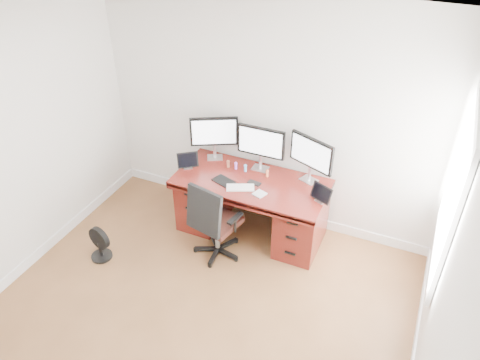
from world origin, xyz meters
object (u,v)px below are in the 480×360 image
at_px(desk, 252,204).
at_px(floor_fan, 99,244).
at_px(monitor_center, 261,143).
at_px(keyboard, 240,188).
at_px(office_chair, 215,232).

relative_size(desk, floor_fan, 4.25).
distance_m(desk, monitor_center, 0.72).
distance_m(monitor_center, keyboard, 0.55).
relative_size(desk, monitor_center, 3.09).
height_order(desk, office_chair, office_chair).
bearing_deg(keyboard, desk, 52.36).
bearing_deg(floor_fan, keyboard, 44.71).
relative_size(office_chair, keyboard, 3.21).
bearing_deg(desk, monitor_center, 90.00).
xyz_separation_m(desk, office_chair, (-0.22, -0.53, -0.08)).
bearing_deg(desk, keyboard, -103.96).
bearing_deg(office_chair, keyboard, 74.81).
relative_size(desk, office_chair, 1.76).
xyz_separation_m(desk, keyboard, (-0.05, -0.21, 0.36)).
bearing_deg(monitor_center, floor_fan, -135.80).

